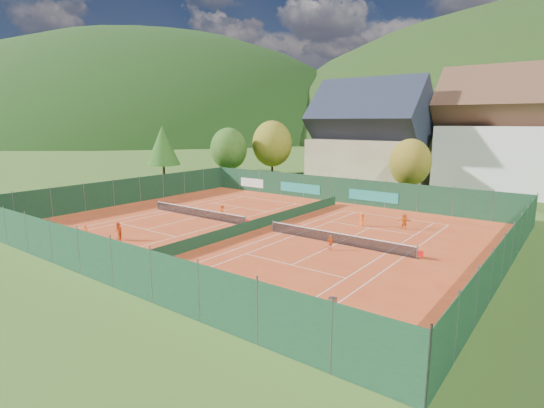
{
  "coord_description": "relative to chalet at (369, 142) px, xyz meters",
  "views": [
    {
      "loc": [
        23.5,
        -29.28,
        9.66
      ],
      "look_at": [
        0.0,
        2.0,
        2.0
      ],
      "focal_mm": 28.0,
      "sensor_mm": 36.0,
      "label": 1
    }
  ],
  "objects": [
    {
      "name": "tree_west_back",
      "position": [
        -21.0,
        4.0,
        0.11
      ],
      "size": [
        5.6,
        5.6,
        10.0
      ],
      "color": "#463119",
      "rests_on": "ground"
    },
    {
      "name": "ball_hopper",
      "position": [
        16.67,
        -40.96,
        -6.07
      ],
      "size": [
        0.34,
        0.34,
        0.8
      ],
      "color": "slate",
      "rests_on": "ground"
    },
    {
      "name": "chalet",
      "position": [
        0.0,
        0.0,
        0.0
      ],
      "size": [
        16.2,
        12.0,
        16.0
      ],
      "color": "tan",
      "rests_on": "ground"
    },
    {
      "name": "ground",
      "position": [
        3.0,
        -30.0,
        -6.64
      ],
      "size": [
        600.0,
        600.0,
        0.0
      ],
      "primitive_type": "plane",
      "color": "#34571B",
      "rests_on": "ground"
    },
    {
      "name": "fence_east",
      "position": [
        23.0,
        -29.95,
        -5.14
      ],
      "size": [
        0.09,
        32.0,
        3.0
      ],
      "color": "#153920",
      "rests_on": "ground"
    },
    {
      "name": "loose_ball_0",
      "position": [
        -5.72,
        -33.68,
        -6.59
      ],
      "size": [
        0.07,
        0.07,
        0.07
      ],
      "primitive_type": "sphere",
      "color": "#CCD833",
      "rests_on": "ground"
    },
    {
      "name": "court_markings_right",
      "position": [
        11.0,
        -30.0,
        -6.61
      ],
      "size": [
        11.03,
        23.83,
        0.0
      ],
      "color": "white",
      "rests_on": "ground"
    },
    {
      "name": "clay_pad",
      "position": [
        3.0,
        -30.0,
        -6.62
      ],
      "size": [
        40.0,
        32.0,
        0.01
      ],
      "primitive_type": "cube",
      "color": "#BD3F1B",
      "rests_on": "ground"
    },
    {
      "name": "player_right_near",
      "position": [
        11.45,
        -31.86,
        -6.04
      ],
      "size": [
        0.61,
        0.73,
        1.17
      ],
      "primitive_type": "imported",
      "rotation": [
        0.0,
        0.0,
        1.0
      ],
      "color": "#FF6216",
      "rests_on": "ground"
    },
    {
      "name": "player_right_far_b",
      "position": [
        13.63,
        -22.16,
        -5.9
      ],
      "size": [
        1.41,
        0.83,
        1.45
      ],
      "primitive_type": "imported",
      "rotation": [
        0.0,
        0.0,
        3.46
      ],
      "color": "orange",
      "rests_on": "ground"
    },
    {
      "name": "loose_ball_2",
      "position": [
        2.38,
        -23.27,
        -6.59
      ],
      "size": [
        0.07,
        0.07,
        0.07
      ],
      "primitive_type": "sphere",
      "color": "#CCD833",
      "rests_on": "ground"
    },
    {
      "name": "loose_ball_1",
      "position": [
        9.77,
        -38.42,
        -6.59
      ],
      "size": [
        0.07,
        0.07,
        0.07
      ],
      "primitive_type": "sphere",
      "color": "#CCD833",
      "rests_on": "ground"
    },
    {
      "name": "fence_north",
      "position": [
        2.54,
        -14.01,
        -5.16
      ],
      "size": [
        40.0,
        0.1,
        3.0
      ],
      "color": "#143721",
      "rests_on": "ground"
    },
    {
      "name": "fence_west",
      "position": [
        -17.0,
        -30.0,
        -5.12
      ],
      "size": [
        0.04,
        32.0,
        3.0
      ],
      "color": "#12321D",
      "rests_on": "ground"
    },
    {
      "name": "tree_west_front",
      "position": [
        -19.0,
        -10.0,
        -1.23
      ],
      "size": [
        5.72,
        5.72,
        8.69
      ],
      "color": "#442F18",
      "rests_on": "ground"
    },
    {
      "name": "player_right_far_a",
      "position": [
        10.08,
        -23.47,
        -5.99
      ],
      "size": [
        0.66,
        0.47,
        1.26
      ],
      "primitive_type": "imported",
      "rotation": [
        0.0,
        0.0,
        3.03
      ],
      "color": "#FA5E16",
      "rests_on": "ground"
    },
    {
      "name": "court_divider",
      "position": [
        3.0,
        -30.0,
        -6.12
      ],
      "size": [
        0.03,
        28.8,
        1.0
      ],
      "color": "#143820",
      "rests_on": "ground"
    },
    {
      "name": "tree_west_side",
      "position": [
        -25.0,
        -18.0,
        -0.56
      ],
      "size": [
        5.04,
        5.04,
        9.0
      ],
      "color": "#4D311B",
      "rests_on": "ground"
    },
    {
      "name": "player_left_far",
      "position": [
        -3.0,
        -28.47,
        -5.98
      ],
      "size": [
        0.92,
        0.65,
        1.29
      ],
      "primitive_type": "imported",
      "rotation": [
        0.0,
        0.0,
        2.92
      ],
      "color": "#D44B12",
      "rests_on": "ground"
    },
    {
      "name": "tennis_net_right",
      "position": [
        11.15,
        -30.0,
        -6.12
      ],
      "size": [
        13.3,
        0.1,
        1.02
      ],
      "color": "#59595B",
      "rests_on": "ground"
    },
    {
      "name": "tree_center",
      "position": [
        9.0,
        -8.0,
        -1.91
      ],
      "size": [
        5.01,
        5.01,
        7.6
      ],
      "color": "#482D19",
      "rests_on": "ground"
    },
    {
      "name": "player_left_near",
      "position": [
        -6.1,
        -41.48,
        -5.99
      ],
      "size": [
        0.55,
        0.54,
        1.28
      ],
      "primitive_type": "imported",
      "rotation": [
        0.0,
        0.0,
        0.71
      ],
      "color": "#F84D16",
      "rests_on": "ground"
    },
    {
      "name": "court_markings_left",
      "position": [
        -5.0,
        -30.0,
        -6.61
      ],
      "size": [
        11.03,
        23.83,
        0.0
      ],
      "color": "white",
      "rests_on": "ground"
    },
    {
      "name": "hotel_block_a",
      "position": [
        19.0,
        6.0,
        0.76
      ],
      "size": [
        21.6,
        11.0,
        17.25
      ],
      "color": "silver",
      "rests_on": "ground"
    },
    {
      "name": "player_left_mid",
      "position": [
        -3.82,
        -39.94,
        -5.86
      ],
      "size": [
        0.89,
        0.8,
        1.53
      ],
      "primitive_type": "imported",
      "rotation": [
        0.0,
        0.0,
        -0.35
      ],
      "color": "#D84413",
      "rests_on": "ground"
    },
    {
      "name": "loose_ball_3",
      "position": [
        -2.18,
        -20.03,
        -6.59
      ],
      "size": [
        0.07,
        0.07,
        0.07
      ],
      "primitive_type": "sphere",
      "color": "#CCD833",
      "rests_on": "ground"
    },
    {
      "name": "tennis_net_left",
      "position": [
        -4.85,
        -30.0,
        -6.12
      ],
      "size": [
        13.3,
        0.1,
        1.02
      ],
      "color": "#59595B",
      "rests_on": "ground"
    },
    {
      "name": "fence_south",
      "position": [
        3.0,
        -46.0,
        -5.12
      ],
      "size": [
        40.0,
        0.04,
        3.0
      ],
      "color": "#163C24",
      "rests_on": "ground"
    },
    {
      "name": "tree_west_mid",
      "position": [
        -15.0,
        -4.0,
        -0.56
      ],
      "size": [
        6.44,
        6.44,
        9.78
      ],
      "color": "#4C2D1B",
      "rests_on": "ground"
    }
  ]
}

